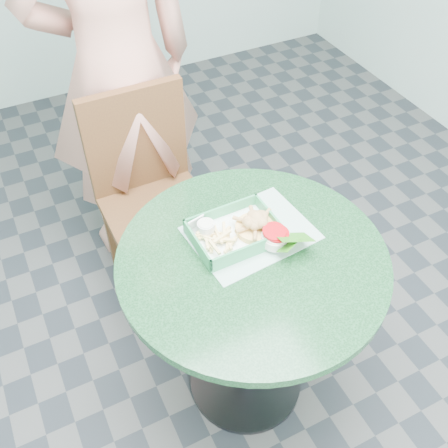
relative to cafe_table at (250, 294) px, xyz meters
name	(u,v)px	position (x,y,z in m)	size (l,w,h in m)	color
floor	(245,381)	(0.00, 0.00, -0.58)	(4.00, 5.00, 0.02)	#303335
cafe_table	(250,294)	(0.00, 0.00, 0.00)	(0.83, 0.83, 0.75)	#2A2B2F
dining_chair	(149,185)	(-0.09, 0.71, -0.05)	(0.42, 0.42, 0.93)	#382617
diner_person	(107,8)	(-0.08, 0.98, 0.59)	(0.85, 0.56, 2.34)	#E39380
placemat	(251,237)	(0.04, 0.09, 0.17)	(0.37, 0.28, 0.00)	#8FB6A8
food_basket	(235,239)	(-0.02, 0.09, 0.19)	(0.26, 0.19, 0.05)	#2E8D54
crab_sandwich	(256,227)	(0.05, 0.08, 0.22)	(0.13, 0.13, 0.07)	#ECB963
fries_pile	(215,241)	(-0.08, 0.09, 0.21)	(0.10, 0.11, 0.04)	#FFD983
sauce_ramekin	(206,230)	(-0.09, 0.13, 0.22)	(0.05, 0.05, 0.03)	silver
garnish_cup	(279,242)	(0.09, 0.00, 0.21)	(0.13, 0.13, 0.05)	silver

